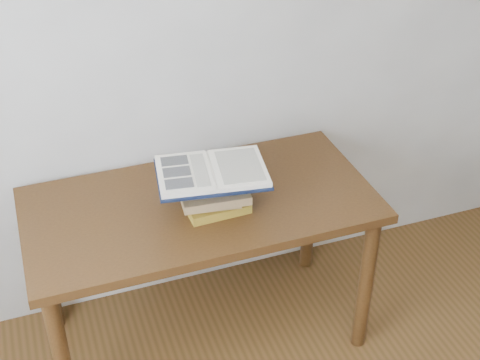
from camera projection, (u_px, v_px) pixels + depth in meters
name	position (u px, v px, depth m)	size (l,w,h in m)	color
room_shell	(451.00, 212.00, 0.92)	(3.54, 3.54, 2.62)	silver
desk	(201.00, 222.00, 2.57)	(1.32, 0.66, 0.71)	#452A11
book_stack	(214.00, 192.00, 2.43)	(0.26, 0.20, 0.15)	olive
open_book	(212.00, 172.00, 2.37)	(0.43, 0.33, 0.03)	black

